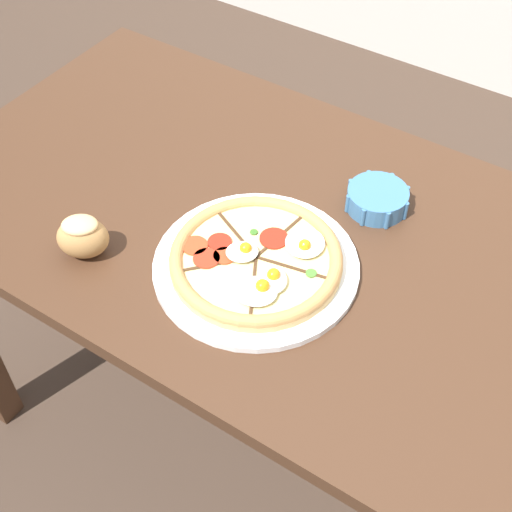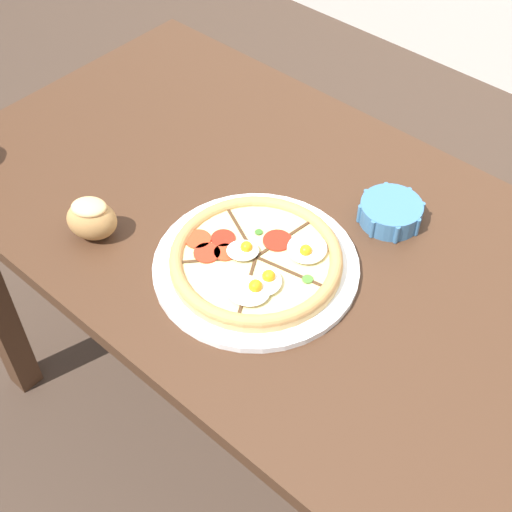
# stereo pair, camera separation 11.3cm
# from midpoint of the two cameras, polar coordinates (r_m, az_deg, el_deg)

# --- Properties ---
(ground_plane) EXTENTS (12.00, 12.00, 0.00)m
(ground_plane) POSITION_cam_midpoint_polar(r_m,az_deg,el_deg) (1.79, 2.52, -15.97)
(ground_plane) COLOR #3D2D23
(dining_table) EXTENTS (1.52, 0.71, 0.73)m
(dining_table) POSITION_cam_midpoint_polar(r_m,az_deg,el_deg) (1.25, 3.46, -3.01)
(dining_table) COLOR #422819
(dining_table) RESTS_ON ground_plane
(pizza) EXTENTS (0.33, 0.33, 0.05)m
(pizza) POSITION_cam_midpoint_polar(r_m,az_deg,el_deg) (1.14, -2.80, -0.57)
(pizza) COLOR white
(pizza) RESTS_ON dining_table
(ramekin_bowl) EXTENTS (0.11, 0.11, 0.04)m
(ramekin_bowl) POSITION_cam_midpoint_polar(r_m,az_deg,el_deg) (1.25, 7.14, 4.45)
(ramekin_bowl) COLOR teal
(ramekin_bowl) RESTS_ON dining_table
(bread_piece_mid) EXTENTS (0.11, 0.10, 0.08)m
(bread_piece_mid) POSITION_cam_midpoint_polar(r_m,az_deg,el_deg) (1.19, -16.37, 1.38)
(bread_piece_mid) COLOR #B27F47
(bread_piece_mid) RESTS_ON dining_table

